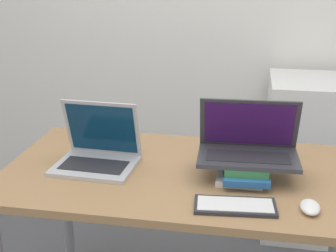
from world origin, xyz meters
The scene contains 7 objects.
desk centered at (0.00, 0.38, 0.69)m, with size 1.42×0.76×0.78m.
laptop_left centered at (-0.35, 0.38, 0.83)m, with size 0.32×0.26×0.25m.
book_stack centered at (0.22, 0.37, 0.82)m, with size 0.19×0.29×0.07m.
laptop_on_books centered at (0.23, 0.39, 0.90)m, with size 0.38×0.23×0.22m.
wireless_keyboard centered at (0.20, 0.13, 0.79)m, with size 0.28×0.14×0.01m.
mouse centered at (0.44, 0.15, 0.79)m, with size 0.06×0.10×0.03m.
mini_fridge centered at (0.63, 1.38, 0.46)m, with size 0.59×0.53×0.93m.
Camera 1 is at (0.22, -1.25, 1.54)m, focal length 50.00 mm.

